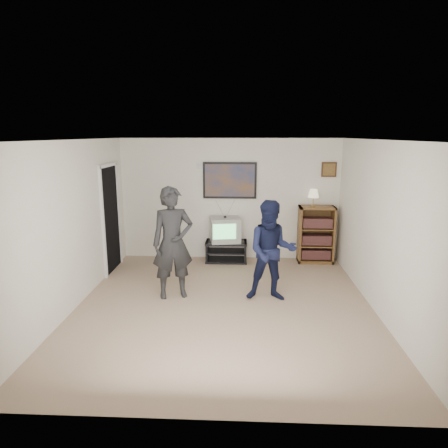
# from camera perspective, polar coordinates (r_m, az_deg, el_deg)

# --- Properties ---
(room_shell) EXTENTS (4.51, 5.00, 2.51)m
(room_shell) POSITION_cam_1_polar(r_m,az_deg,el_deg) (6.18, 0.16, 0.31)
(room_shell) COLOR #826652
(room_shell) RESTS_ON ground
(media_stand) EXTENTS (0.85, 0.48, 0.42)m
(media_stand) POSITION_cam_1_polar(r_m,az_deg,el_deg) (8.26, 0.32, -3.91)
(media_stand) COLOR black
(media_stand) RESTS_ON room_shell
(crt_television) EXTENTS (0.66, 0.59, 0.50)m
(crt_television) POSITION_cam_1_polar(r_m,az_deg,el_deg) (8.15, 0.15, -0.80)
(crt_television) COLOR #A1A19C
(crt_television) RESTS_ON media_stand
(bookshelf) EXTENTS (0.71, 0.40, 1.16)m
(bookshelf) POSITION_cam_1_polar(r_m,az_deg,el_deg) (8.34, 12.99, -1.45)
(bookshelf) COLOR brown
(bookshelf) RESTS_ON room_shell
(table_lamp) EXTENTS (0.22, 0.22, 0.35)m
(table_lamp) POSITION_cam_1_polar(r_m,az_deg,el_deg) (8.19, 12.64, 3.69)
(table_lamp) COLOR beige
(table_lamp) RESTS_ON bookshelf
(person_tall) EXTENTS (0.76, 0.62, 1.79)m
(person_tall) POSITION_cam_1_polar(r_m,az_deg,el_deg) (6.37, -7.33, -2.70)
(person_tall) COLOR black
(person_tall) RESTS_ON room_shell
(person_short) EXTENTS (0.79, 0.61, 1.60)m
(person_short) POSITION_cam_1_polar(r_m,az_deg,el_deg) (6.26, 6.81, -3.87)
(person_short) COLOR black
(person_short) RESTS_ON room_shell
(controller_left) EXTENTS (0.07, 0.11, 0.03)m
(controller_left) POSITION_cam_1_polar(r_m,az_deg,el_deg) (6.55, -7.19, 0.46)
(controller_left) COLOR white
(controller_left) RESTS_ON person_tall
(controller_right) EXTENTS (0.04, 0.12, 0.03)m
(controller_right) POSITION_cam_1_polar(r_m,az_deg,el_deg) (6.44, 7.15, -0.56)
(controller_right) COLOR white
(controller_right) RESTS_ON person_short
(poster) EXTENTS (1.10, 0.03, 0.75)m
(poster) POSITION_cam_1_polar(r_m,az_deg,el_deg) (8.21, 0.83, 6.24)
(poster) COLOR black
(poster) RESTS_ON room_shell
(air_vent) EXTENTS (0.28, 0.02, 0.14)m
(air_vent) POSITION_cam_1_polar(r_m,az_deg,el_deg) (8.23, -3.04, 8.34)
(air_vent) COLOR white
(air_vent) RESTS_ON room_shell
(small_picture) EXTENTS (0.30, 0.03, 0.30)m
(small_picture) POSITION_cam_1_polar(r_m,az_deg,el_deg) (8.37, 14.77, 7.53)
(small_picture) COLOR #371C11
(small_picture) RESTS_ON room_shell
(doorway) EXTENTS (0.03, 0.85, 2.00)m
(doorway) POSITION_cam_1_polar(r_m,az_deg,el_deg) (7.86, -15.92, 0.65)
(doorway) COLOR black
(doorway) RESTS_ON room_shell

